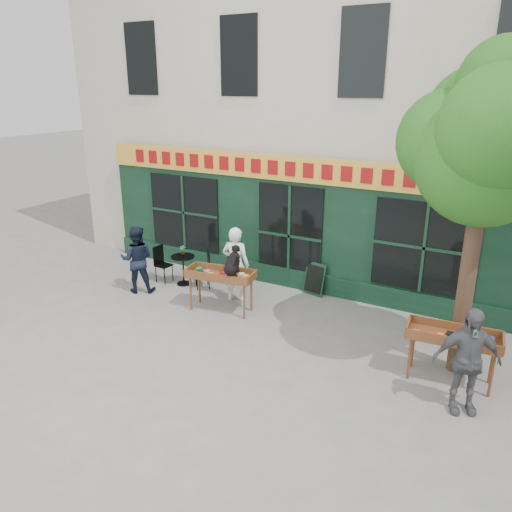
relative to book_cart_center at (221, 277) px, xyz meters
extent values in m
plane|color=slate|center=(0.73, -0.31, -0.82)|extent=(80.00, 80.00, 0.00)
cube|color=beige|center=(0.73, 5.69, 4.18)|extent=(14.00, 7.00, 10.00)
cube|color=black|center=(0.73, 2.11, 0.78)|extent=(11.00, 0.16, 3.20)
cube|color=gold|center=(0.73, 1.99, 2.18)|extent=(11.00, 0.06, 0.60)
cube|color=maroon|center=(0.73, 1.95, 2.18)|extent=(9.60, 0.03, 0.34)
cube|color=black|center=(0.73, 2.01, -0.57)|extent=(11.00, 0.10, 0.50)
cube|color=black|center=(0.73, 2.01, 0.53)|extent=(1.70, 0.05, 2.50)
cube|color=black|center=(-2.47, 2.01, 0.73)|extent=(2.20, 0.05, 2.00)
cube|color=black|center=(3.93, 2.01, 0.73)|extent=(2.20, 0.05, 2.00)
cylinder|color=#382619|center=(5.03, -0.01, 0.98)|extent=(0.28, 0.28, 3.60)
sphere|color=#215112|center=(5.03, -0.01, 2.98)|extent=(2.20, 2.20, 2.20)
sphere|color=#215112|center=(4.43, 0.19, 3.18)|extent=(1.70, 1.70, 1.70)
sphere|color=#215112|center=(5.23, -0.61, 3.48)|extent=(1.80, 1.80, 1.80)
sphere|color=#215112|center=(4.73, 0.59, 3.58)|extent=(1.60, 1.60, 1.60)
sphere|color=#215112|center=(5.13, 0.09, 4.08)|extent=(1.40, 1.40, 1.40)
cylinder|color=brown|center=(-0.61, -0.32, -0.42)|extent=(0.05, 0.05, 0.80)
cylinder|color=brown|center=(0.68, -0.12, -0.42)|extent=(0.05, 0.05, 0.80)
cylinder|color=brown|center=(-0.68, 0.12, -0.42)|extent=(0.05, 0.05, 0.80)
cylinder|color=brown|center=(0.61, 0.32, -0.42)|extent=(0.05, 0.05, 0.80)
cube|color=brown|center=(0.00, 0.00, 0.00)|extent=(1.57, 0.81, 0.05)
cube|color=brown|center=(0.05, -0.29, 0.08)|extent=(1.49, 0.27, 0.18)
cube|color=brown|center=(-0.05, 0.29, 0.08)|extent=(1.49, 0.27, 0.18)
cube|color=brown|center=(0.00, 0.00, 0.06)|extent=(1.35, 0.60, 0.06)
imported|color=white|center=(0.00, 0.65, 0.08)|extent=(0.72, 0.53, 1.81)
cylinder|color=brown|center=(4.36, -0.75, -0.42)|extent=(0.05, 0.05, 0.80)
cylinder|color=brown|center=(5.66, -0.64, -0.42)|extent=(0.05, 0.05, 0.80)
cylinder|color=brown|center=(4.33, -0.31, -0.42)|extent=(0.05, 0.05, 0.80)
cylinder|color=brown|center=(5.62, -0.20, -0.42)|extent=(0.05, 0.05, 0.80)
cube|color=brown|center=(4.99, -0.48, 0.00)|extent=(1.54, 0.70, 0.05)
cube|color=brown|center=(5.02, -0.77, 0.08)|extent=(1.50, 0.17, 0.18)
cube|color=brown|center=(4.97, -0.19, 0.08)|extent=(1.50, 0.17, 0.18)
cube|color=brown|center=(4.99, -0.48, 0.06)|extent=(1.33, 0.51, 0.06)
imported|color=#515256|center=(5.29, -1.23, 0.06)|extent=(1.12, 0.82, 1.76)
cylinder|color=black|center=(-1.69, 0.85, -0.80)|extent=(0.36, 0.36, 0.03)
cylinder|color=black|center=(-1.69, 0.85, -0.44)|extent=(0.04, 0.04, 0.72)
cylinder|color=black|center=(-1.69, 0.85, -0.07)|extent=(0.60, 0.60, 0.03)
cube|color=black|center=(-2.24, 0.75, -0.37)|extent=(0.38, 0.38, 0.03)
cube|color=black|center=(-2.41, 0.76, -0.12)|extent=(0.05, 0.36, 0.50)
cylinder|color=black|center=(-2.10, 0.59, -0.60)|extent=(0.02, 0.02, 0.44)
cylinder|color=black|center=(-2.08, 0.88, -0.60)|extent=(0.02, 0.02, 0.44)
cylinder|color=black|center=(-2.40, 0.61, -0.60)|extent=(0.02, 0.02, 0.44)
cylinder|color=black|center=(-2.38, 0.91, -0.60)|extent=(0.02, 0.02, 0.44)
cube|color=black|center=(-1.14, 0.90, -0.37)|extent=(0.51, 0.51, 0.03)
cube|color=black|center=(-1.01, 1.01, -0.12)|extent=(0.26, 0.29, 0.50)
cylinder|color=black|center=(-1.35, 0.91, -0.60)|extent=(0.02, 0.02, 0.44)
cylinder|color=black|center=(-1.16, 0.68, -0.60)|extent=(0.02, 0.02, 0.44)
cylinder|color=black|center=(-1.13, 1.11, -0.60)|extent=(0.02, 0.02, 0.44)
cylinder|color=black|center=(-0.93, 0.88, -0.60)|extent=(0.02, 0.02, 0.44)
imported|color=gray|center=(-1.69, 0.85, 0.08)|extent=(0.16, 0.13, 0.28)
imported|color=black|center=(-2.39, -0.05, 0.01)|extent=(1.02, 0.96, 1.67)
cube|color=black|center=(1.47, 1.89, -0.42)|extent=(0.59, 0.30, 0.79)
cube|color=black|center=(1.47, 1.87, -0.42)|extent=(0.48, 0.26, 0.65)
camera|label=1|loc=(5.73, -8.64, 4.08)|focal=35.00mm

